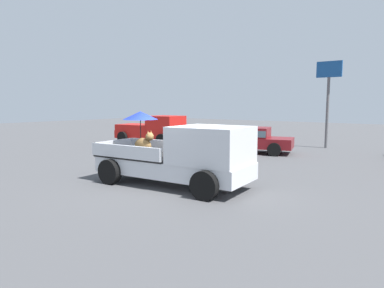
% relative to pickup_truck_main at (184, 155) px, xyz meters
% --- Properties ---
extents(ground_plane, '(80.00, 80.00, 0.00)m').
position_rel_pickup_truck_main_xyz_m(ground_plane, '(-0.41, -0.05, -0.97)').
color(ground_plane, '#4C4C4F').
extents(pickup_truck_main, '(5.19, 2.60, 2.29)m').
position_rel_pickup_truck_main_xyz_m(pickup_truck_main, '(0.00, 0.00, 0.00)').
color(pickup_truck_main, black).
rests_on(pickup_truck_main, ground).
extents(pickup_truck_far, '(4.92, 2.45, 1.80)m').
position_rel_pickup_truck_main_xyz_m(pickup_truck_far, '(-8.78, 7.92, -0.09)').
color(pickup_truck_far, black).
rests_on(pickup_truck_far, ground).
extents(parked_sedan_near, '(4.62, 2.89, 1.33)m').
position_rel_pickup_truck_main_xyz_m(parked_sedan_near, '(-1.92, 7.98, -0.23)').
color(parked_sedan_near, black).
rests_on(parked_sedan_near, ground).
extents(motel_sign, '(1.40, 0.16, 4.95)m').
position_rel_pickup_truck_main_xyz_m(motel_sign, '(0.72, 12.36, 2.52)').
color(motel_sign, '#59595B').
rests_on(motel_sign, ground).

